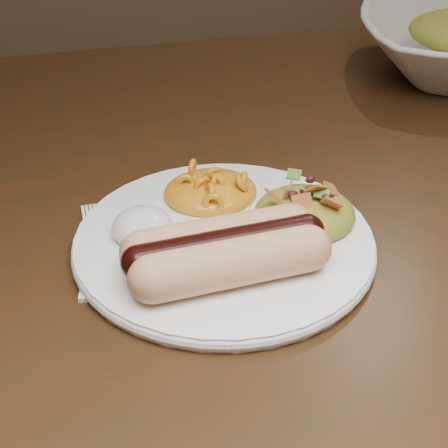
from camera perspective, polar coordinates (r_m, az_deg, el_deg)
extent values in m
cube|color=#3A1A0C|center=(0.59, -1.91, 1.01)|extent=(1.60, 0.90, 0.04)
cylinder|color=white|center=(0.51, 0.00, -1.53)|extent=(0.24, 0.24, 0.01)
cylinder|color=#FFBF92|center=(0.44, 0.74, -3.64)|extent=(0.12, 0.04, 0.04)
cylinder|color=#FFBF92|center=(0.47, -0.34, -1.34)|extent=(0.12, 0.04, 0.04)
cylinder|color=black|center=(0.45, 0.18, -2.05)|extent=(0.13, 0.03, 0.03)
ellipsoid|color=orange|center=(0.55, -1.26, 4.04)|extent=(0.09, 0.09, 0.03)
ellipsoid|color=white|center=(0.50, -7.55, 0.37)|extent=(0.05, 0.05, 0.03)
ellipsoid|color=orange|center=(0.52, 7.40, 1.35)|extent=(0.09, 0.08, 0.03)
cube|color=white|center=(0.50, -11.49, -3.14)|extent=(0.05, 0.13, 0.00)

